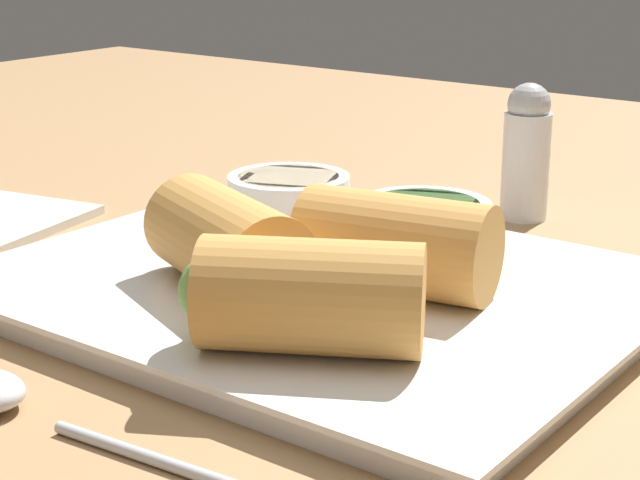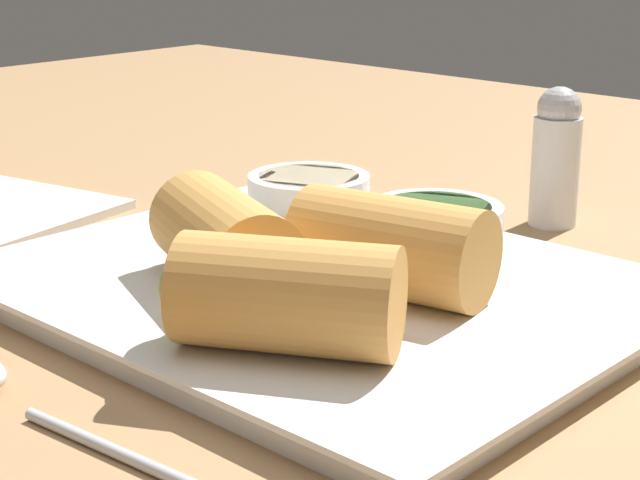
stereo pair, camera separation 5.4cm
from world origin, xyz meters
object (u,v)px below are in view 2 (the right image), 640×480
Objects in this scene: dipping_bowl_near at (435,224)px; dipping_bowl_far at (309,192)px; salt_shaker at (556,156)px; serving_plate at (320,290)px.

dipping_bowl_far is (-9.82, 0.27, 0.00)cm from dipping_bowl_near.
dipping_bowl_far is 15.90cm from salt_shaker.
dipping_bowl_near and dipping_bowl_far have the same top height.
serving_plate is 4.36× the size of dipping_bowl_near.
salt_shaker is (1.02, 20.82, 3.71)cm from serving_plate.
serving_plate is 3.67× the size of salt_shaker.
salt_shaker is (9.62, 12.55, 1.66)cm from dipping_bowl_far.
dipping_bowl_near is at bearing -89.10° from salt_shaker.
dipping_bowl_near is at bearing 81.32° from serving_plate.
dipping_bowl_far reaches higher than serving_plate.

